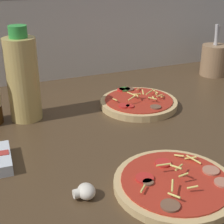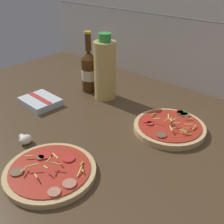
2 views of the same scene
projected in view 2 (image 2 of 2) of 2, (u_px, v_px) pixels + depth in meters
counter_slab at (117, 138)px, 86.22cm from camera, size 160.00×90.00×2.50cm
tile_backsplash at (199, 20)px, 102.23cm from camera, size 160.00×1.13×60.00cm
pizza_near at (50, 172)px, 69.32cm from camera, size 22.83×22.83×4.88cm
pizza_far at (169, 127)px, 87.16cm from camera, size 22.15×22.15×4.77cm
beer_bottle at (89, 70)px, 110.28cm from camera, size 6.23×6.23×23.69cm
oil_bottle at (105, 69)px, 103.29cm from camera, size 8.29×8.29×24.49cm
mushroom_left at (25, 139)px, 80.98cm from camera, size 4.00×3.81×2.66cm
dish_towel at (40, 101)px, 102.61cm from camera, size 13.98×11.63×2.56cm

